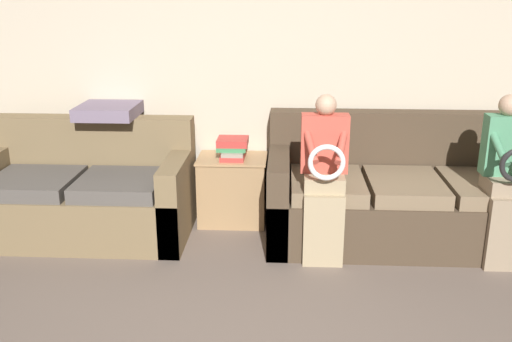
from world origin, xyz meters
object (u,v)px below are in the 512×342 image
Objects in this scene: child_left_seated at (324,174)px; throw_pillow at (108,111)px; couch_side at (85,195)px; child_right_seated at (505,175)px; side_shelf at (232,189)px; couch_main at (400,197)px; book_stack at (233,148)px.

child_left_seated reaches higher than throw_pillow.
child_right_seated reaches higher than couch_side.
throw_pillow is (-3.00, 0.65, 0.29)m from child_right_seated.
child_left_seated is at bearing -42.15° from side_shelf.
child_left_seated is (-0.63, -0.41, 0.32)m from couch_main.
side_shelf is 1.22× the size of throw_pillow.
child_right_seated is at bearing -12.14° from throw_pillow.
couch_side is 1.38× the size of child_right_seated.
couch_main is 2.46m from throw_pillow.
couch_main is 4.40× the size of throw_pillow.
child_left_seated is (1.89, -0.36, 0.33)m from couch_side.
child_left_seated reaches higher than side_shelf.
child_left_seated is 2.56× the size of throw_pillow.
child_right_seated is at bearing -18.20° from book_stack.
couch_main is 1.38m from side_shelf.
book_stack is at bearing 137.66° from child_left_seated.
couch_main is 1.72× the size of child_left_seated.
child_right_seated is at bearing -18.20° from side_shelf.
book_stack is 1.06m from throw_pillow.
side_shelf is (-1.99, 0.65, -0.37)m from child_right_seated.
child_right_seated is (1.26, 0.00, 0.01)m from child_left_seated.
child_left_seated is 0.97m from book_stack.
couch_main is at bearing 1.28° from couch_side.
couch_main is 2.52m from couch_side.
throw_pillow reaches higher than couch_main.
throw_pillow is at bearing 159.57° from child_left_seated.
book_stack is 0.66× the size of throw_pillow.
couch_side is 1.20m from side_shelf.
couch_main is 1.41m from book_stack.
child_left_seated is at bearing -146.80° from couch_main.
couch_side is at bearing 173.56° from child_right_seated.
child_left_seated is 1.26m from child_right_seated.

